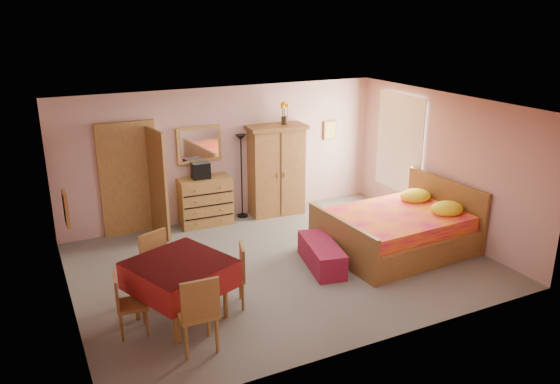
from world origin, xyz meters
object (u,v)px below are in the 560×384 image
wall_mirror (199,144)px  chair_west (132,304)px  dining_table (181,290)px  chest_of_drawers (205,201)px  bed (396,220)px  chair_south (197,311)px  chair_north (163,268)px  chair_east (229,276)px  stereo (201,171)px  sunflower_vase (284,113)px  bench (322,255)px  floor_lamp (242,176)px  wardrobe (276,170)px

wall_mirror → chair_west: size_ratio=1.06×
wall_mirror → dining_table: wall_mirror is taller
chest_of_drawers → bed: bed is taller
chair_south → chair_north: chair_south is taller
chair_west → chair_east: 1.36m
stereo → bed: size_ratio=0.14×
dining_table → sunflower_vase: bearing=44.9°
bench → chair_east: chair_east is taller
wall_mirror → floor_lamp: size_ratio=0.52×
chair_east → wardrobe: bearing=-19.6°
chest_of_drawers → dining_table: chest_of_drawers is taller
chair_east → chair_north: bearing=68.9°
wardrobe → chair_north: (-2.98, -2.45, -0.42)m
stereo → chair_north: 2.95m
chest_of_drawers → chair_north: size_ratio=1.00×
chair_north → chair_west: size_ratio=1.18×
wall_mirror → bed: (2.55, -2.80, -1.00)m
bench → chair_south: (-2.51, -1.28, 0.31)m
bed → chair_north: size_ratio=2.42×
wall_mirror → chair_south: 4.45m
stereo → bed: 3.72m
chest_of_drawers → wardrobe: wardrobe is taller
bed → chair_west: size_ratio=2.87×
stereo → chair_south: 4.16m
stereo → bench: bearing=-66.4°
chair_west → stereo: bearing=154.1°
wall_mirror → chair_south: (-1.43, -4.08, -1.04)m
bench → chair_west: size_ratio=1.47×
chair_south → chair_west: chair_south is taller
sunflower_vase → chair_north: sunflower_vase is taller
wardrobe → sunflower_vase: 1.15m
chair_south → dining_table: bearing=91.4°
chest_of_drawers → chair_north: (-1.48, -2.51, 0.03)m
floor_lamp → chair_east: 3.53m
floor_lamp → bench: 2.75m
chair_west → sunflower_vase: bearing=136.2°
wall_mirror → chair_east: wall_mirror is taller
sunflower_vase → bench: 3.20m
wardrobe → bench: (-0.42, -2.54, -0.71)m
wardrobe → chair_north: wardrobe is taller
floor_lamp → bed: size_ratio=0.70×
dining_table → chair_north: 0.63m
sunflower_vase → stereo: bearing=177.9°
bench → chair_south: 2.83m
chair_south → wardrobe: bearing=55.2°
bench → floor_lamp: bearing=96.1°
chair_south → chair_west: size_ratio=1.23×
wardrobe → chair_east: 3.79m
chest_of_drawers → chair_east: bearing=-100.4°
chair_south → wall_mirror: bearing=73.4°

